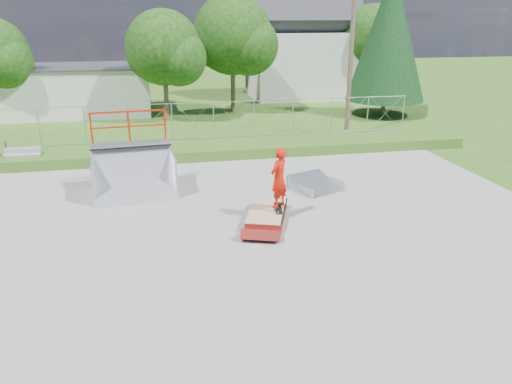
# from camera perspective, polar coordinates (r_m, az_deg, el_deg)

# --- Properties ---
(ground) EXTENTS (120.00, 120.00, 0.00)m
(ground) POSITION_cam_1_polar(r_m,az_deg,el_deg) (15.05, 0.29, -4.81)
(ground) COLOR #33621C
(ground) RESTS_ON ground
(concrete_pad) EXTENTS (20.00, 16.00, 0.04)m
(concrete_pad) POSITION_cam_1_polar(r_m,az_deg,el_deg) (15.04, 0.29, -4.74)
(concrete_pad) COLOR gray
(concrete_pad) RESTS_ON ground
(grass_berm) EXTENTS (24.00, 3.00, 0.50)m
(grass_berm) POSITION_cam_1_polar(r_m,az_deg,el_deg) (23.85, -4.48, 4.99)
(grass_berm) COLOR #33621C
(grass_berm) RESTS_ON ground
(grind_box) EXTENTS (1.83, 2.56, 0.34)m
(grind_box) POSITION_cam_1_polar(r_m,az_deg,el_deg) (15.98, 1.26, -2.65)
(grind_box) COLOR maroon
(grind_box) RESTS_ON concrete_pad
(quarter_pipe) EXTENTS (3.09, 2.69, 2.89)m
(quarter_pipe) POSITION_cam_1_polar(r_m,az_deg,el_deg) (18.35, -13.92, 3.91)
(quarter_pipe) COLOR #A8AAB0
(quarter_pipe) RESTS_ON concrete_pad
(flat_bank_ramp) EXTENTS (2.05, 2.11, 0.48)m
(flat_bank_ramp) POSITION_cam_1_polar(r_m,az_deg,el_deg) (18.83, 6.85, 0.91)
(flat_bank_ramp) COLOR #A8AAB0
(flat_bank_ramp) RESTS_ON concrete_pad
(skateboard) EXTENTS (0.32, 0.82, 0.13)m
(skateboard) POSITION_cam_1_polar(r_m,az_deg,el_deg) (15.92, 2.56, -1.91)
(skateboard) COLOR black
(skateboard) RESTS_ON grind_box
(skater) EXTENTS (0.82, 0.81, 1.91)m
(skater) POSITION_cam_1_polar(r_m,az_deg,el_deg) (15.60, 2.61, 1.36)
(skater) COLOR red
(skater) RESTS_ON grind_box
(concrete_stairs) EXTENTS (1.50, 1.60, 0.80)m
(concrete_stairs) POSITION_cam_1_polar(r_m,az_deg,el_deg) (23.55, -25.22, 3.36)
(concrete_stairs) COLOR gray
(concrete_stairs) RESTS_ON ground
(chain_link_fence) EXTENTS (20.00, 0.06, 1.80)m
(chain_link_fence) POSITION_cam_1_polar(r_m,az_deg,el_deg) (24.56, -4.86, 8.16)
(chain_link_fence) COLOR #96999F
(chain_link_fence) RESTS_ON grass_berm
(utility_building_flat) EXTENTS (10.00, 6.00, 3.00)m
(utility_building_flat) POSITION_cam_1_polar(r_m,az_deg,el_deg) (36.09, -20.18, 10.84)
(utility_building_flat) COLOR silver
(utility_building_flat) RESTS_ON ground
(gable_house) EXTENTS (8.40, 6.08, 8.94)m
(gable_house) POSITION_cam_1_polar(r_m,az_deg,el_deg) (41.23, 5.22, 16.12)
(gable_house) COLOR silver
(gable_house) RESTS_ON ground
(utility_pole) EXTENTS (0.24, 0.24, 8.00)m
(utility_pole) POSITION_cam_1_polar(r_m,az_deg,el_deg) (27.54, 10.77, 14.59)
(utility_pole) COLOR brown
(utility_pole) RESTS_ON ground
(tree_left_near) EXTENTS (4.76, 4.48, 6.65)m
(tree_left_near) POSITION_cam_1_polar(r_m,az_deg,el_deg) (31.33, -10.05, 15.62)
(tree_left_near) COLOR brown
(tree_left_near) RESTS_ON ground
(tree_center) EXTENTS (5.44, 5.12, 7.60)m
(tree_center) POSITION_cam_1_polar(r_m,az_deg,el_deg) (33.73, -2.18, 17.18)
(tree_center) COLOR brown
(tree_center) RESTS_ON ground
(tree_right_far) EXTENTS (5.10, 4.80, 7.12)m
(tree_right_far) POSITION_cam_1_polar(r_m,az_deg,el_deg) (41.02, 13.54, 16.66)
(tree_right_far) COLOR brown
(tree_right_far) RESTS_ON ground
(tree_back_mid) EXTENTS (4.08, 3.84, 5.70)m
(tree_back_mid) POSITION_cam_1_polar(r_m,az_deg,el_deg) (42.14, -0.68, 15.99)
(tree_back_mid) COLOR brown
(tree_back_mid) RESTS_ON ground
(conifer_tree) EXTENTS (5.04, 5.04, 9.10)m
(conifer_tree) POSITION_cam_1_polar(r_m,az_deg,el_deg) (33.87, 14.97, 16.92)
(conifer_tree) COLOR brown
(conifer_tree) RESTS_ON ground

